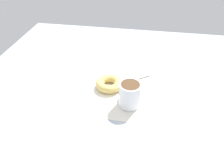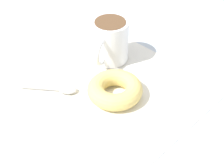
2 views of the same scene
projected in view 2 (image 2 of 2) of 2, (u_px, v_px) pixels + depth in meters
ground_plane at (109, 87)px, 75.44cm from camera, size 120.00×120.00×2.00cm
napkin at (112, 92)px, 72.45cm from camera, size 33.98×33.98×0.30cm
coffee_cup at (110, 41)px, 77.63cm from camera, size 7.61×10.81×9.00cm
donut at (115, 89)px, 70.42cm from camera, size 10.49×10.49×3.25cm
spoon at (61, 89)px, 72.29cm from camera, size 10.06×7.64×0.90cm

